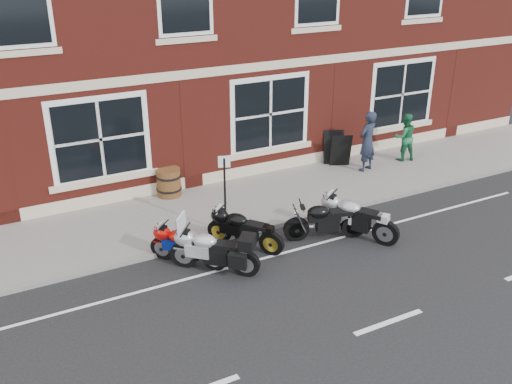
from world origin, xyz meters
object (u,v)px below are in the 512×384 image
pedestrian_left (367,141)px  parking_sign (225,189)px  moto_touring_silver (212,248)px  a_board_sign (337,149)px  moto_sport_red (187,244)px  moto_sport_silver (356,216)px  pedestrian_right (405,137)px  moto_sport_black (244,228)px  moto_naked_black (324,219)px  barrel_planter (169,182)px

pedestrian_left → parking_sign: 5.84m
moto_touring_silver → a_board_sign: 7.06m
moto_touring_silver → moto_sport_red: size_ratio=1.08×
a_board_sign → pedestrian_left: bearing=-32.7°
moto_sport_silver → pedestrian_left: 4.24m
moto_touring_silver → pedestrian_right: 8.71m
moto_sport_silver → pedestrian_left: bearing=18.1°
moto_touring_silver → moto_sport_black: (1.07, 0.59, -0.04)m
moto_sport_red → a_board_sign: a_board_sign is taller
pedestrian_left → parking_sign: (-5.57, -1.75, 0.22)m
moto_sport_black → moto_sport_silver: 2.76m
moto_naked_black → moto_touring_silver: bearing=111.8°
moto_sport_silver → moto_sport_red: bearing=139.2°
pedestrian_left → pedestrian_right: pedestrian_left is taller
pedestrian_left → barrel_planter: (-6.04, 1.00, -0.55)m
pedestrian_left → parking_sign: parking_sign is taller
a_board_sign → parking_sign: bearing=-130.2°
moto_naked_black → pedestrian_left: 4.59m
moto_sport_red → moto_sport_silver: moto_sport_silver is taller
pedestrian_right → parking_sign: bearing=29.7°
moto_naked_black → pedestrian_right: 5.99m
moto_sport_red → barrel_planter: bearing=35.6°
moto_sport_black → moto_naked_black: (1.90, -0.49, 0.02)m
moto_sport_black → parking_sign: parking_sign is taller
moto_sport_silver → a_board_sign: size_ratio=1.78×
moto_sport_silver → pedestrian_right: (4.37, 3.35, 0.34)m
parking_sign → moto_naked_black: bearing=-7.7°
moto_naked_black → pedestrian_left: size_ratio=1.05×
a_board_sign → moto_naked_black: bearing=-105.6°
moto_sport_black → moto_naked_black: bearing=-50.9°
moto_naked_black → moto_sport_silver: bearing=-90.1°
moto_naked_black → barrel_planter: bearing=52.8°
a_board_sign → moto_sport_black: bearing=-123.4°
moto_sport_red → pedestrian_right: 8.90m
moto_sport_black → moto_touring_silver: bearing=172.3°
pedestrian_right → barrel_planter: (-7.67, 0.84, -0.38)m
moto_sport_red → barrel_planter: (0.82, 3.49, 0.03)m
barrel_planter → moto_naked_black: bearing=-57.0°
moto_sport_black → moto_sport_silver: size_ratio=0.87×
a_board_sign → pedestrian_right: bearing=7.0°
pedestrian_left → a_board_sign: (-0.53, 0.79, -0.40)m
pedestrian_left → barrel_planter: pedestrian_left is taller
moto_sport_red → moto_sport_silver: 4.17m
a_board_sign → parking_sign: 5.67m
moto_naked_black → a_board_sign: size_ratio=1.85×
moto_touring_silver → parking_sign: bearing=7.1°
moto_sport_red → moto_naked_black: bearing=-48.5°
pedestrian_right → moto_naked_black: bearing=45.8°
barrel_planter → parking_sign: bearing=-80.1°
parking_sign → pedestrian_right: bearing=36.7°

